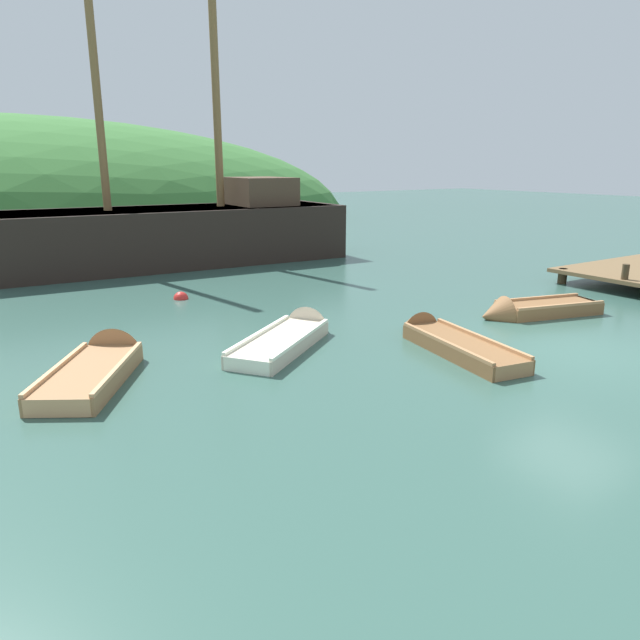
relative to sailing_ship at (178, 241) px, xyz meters
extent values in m
plane|color=#33564C|center=(2.97, -15.26, -0.84)|extent=(120.00, 120.00, 0.00)
cylinder|color=#433421|center=(8.99, -10.73, -0.90)|extent=(0.28, 0.28, 1.08)
cylinder|color=#433421|center=(8.89, -12.82, -0.13)|extent=(0.20, 0.20, 0.45)
ellipsoid|color=#387033|center=(-4.13, 18.41, -0.84)|extent=(46.17, 26.91, 13.19)
cube|color=black|center=(-0.14, 0.01, -0.18)|extent=(13.32, 4.89, 2.93)
cube|color=#997A51|center=(-0.14, 0.01, 1.24)|extent=(12.78, 4.53, 0.10)
cylinder|color=olive|center=(-2.50, 0.13, 6.22)|extent=(0.28, 0.28, 9.87)
cylinder|color=olive|center=(1.82, -0.10, 5.73)|extent=(0.30, 0.30, 8.89)
cube|color=#4C3828|center=(3.52, -0.19, 1.84)|extent=(2.35, 3.05, 1.10)
cube|color=beige|center=(-2.13, -11.82, -0.76)|extent=(3.07, 2.64, 0.40)
cone|color=beige|center=(-0.62, -10.70, -0.76)|extent=(1.19, 1.25, 1.00)
cube|color=white|center=(-3.31, -12.69, -0.70)|extent=(0.66, 0.84, 0.28)
cube|color=white|center=(-1.71, -11.51, -0.62)|extent=(0.72, 0.89, 0.05)
cube|color=white|center=(-2.56, -12.13, -0.62)|extent=(0.72, 0.89, 0.05)
cube|color=white|center=(-1.85, -12.21, -0.53)|extent=(2.44, 1.82, 0.07)
cube|color=white|center=(-2.42, -11.43, -0.53)|extent=(2.44, 1.82, 0.07)
cube|color=brown|center=(0.81, -14.13, -0.76)|extent=(1.47, 3.16, 0.41)
cone|color=brown|center=(1.13, -12.27, -0.76)|extent=(1.03, 0.89, 0.91)
cube|color=#AE7B4F|center=(0.56, -15.58, -0.69)|extent=(0.87, 0.27, 0.29)
cube|color=#AE7B4F|center=(0.90, -13.61, -0.61)|extent=(0.90, 0.33, 0.05)
cube|color=#AE7B4F|center=(0.72, -14.65, -0.61)|extent=(0.90, 0.33, 0.05)
cube|color=#AE7B4F|center=(1.24, -14.21, -0.52)|extent=(0.59, 2.95, 0.07)
cube|color=#AE7B4F|center=(0.37, -14.06, -0.52)|extent=(0.59, 2.95, 0.07)
cube|color=brown|center=(5.14, -13.01, -0.75)|extent=(2.81, 1.65, 0.42)
cone|color=brown|center=(3.54, -12.59, -0.75)|extent=(0.89, 1.09, 0.95)
cube|color=#AE7B4F|center=(6.37, -13.33, -0.69)|extent=(0.35, 0.90, 0.30)
cube|color=#AE7B4F|center=(4.69, -12.89, -0.60)|extent=(0.41, 0.94, 0.05)
cube|color=#AE7B4F|center=(5.58, -13.13, -0.60)|extent=(0.41, 0.94, 0.05)
cube|color=#AE7B4F|center=(5.25, -12.56, -0.51)|extent=(2.52, 0.74, 0.07)
cube|color=#AE7B4F|center=(5.02, -13.45, -0.51)|extent=(2.52, 0.74, 0.07)
cube|color=#9E7047|center=(-5.91, -11.72, -0.75)|extent=(2.42, 2.95, 0.42)
cone|color=#9E7047|center=(-5.01, -10.25, -0.75)|extent=(1.28, 1.15, 1.08)
cube|color=tan|center=(-6.61, -12.85, -0.69)|extent=(0.94, 0.64, 0.30)
cube|color=tan|center=(-5.66, -11.30, -0.60)|extent=(0.99, 0.70, 0.05)
cube|color=tan|center=(-6.17, -12.13, -0.60)|extent=(0.99, 0.70, 0.05)
cube|color=tan|center=(-5.46, -12.00, -0.51)|extent=(1.49, 2.35, 0.07)
cube|color=tan|center=(-6.37, -11.44, -0.51)|extent=(1.49, 2.35, 0.07)
sphere|color=red|center=(-2.19, -6.11, -0.84)|extent=(0.42, 0.42, 0.42)
camera|label=1|loc=(-7.78, -21.95, 2.92)|focal=32.67mm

